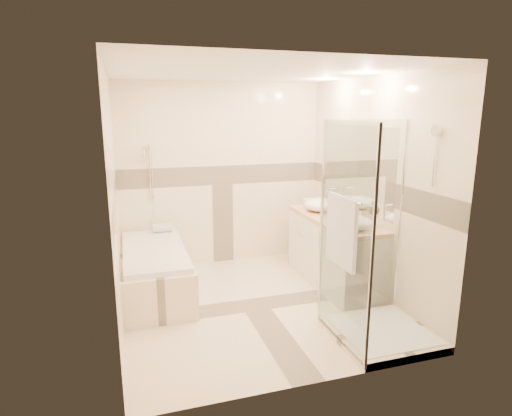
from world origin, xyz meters
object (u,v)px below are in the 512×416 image
object	(u,v)px
vessel_sink_far	(357,223)
amenity_bottle_b	(334,211)
bathtub	(155,269)
vanity	(334,251)
vessel_sink_near	(320,205)
shower_enclosure	(369,287)
amenity_bottle_a	(332,211)

from	to	relation	value
vessel_sink_far	amenity_bottle_b	bearing A→B (deg)	90.00
bathtub	amenity_bottle_b	bearing A→B (deg)	-9.38
vanity	amenity_bottle_b	bearing A→B (deg)	-175.22
vessel_sink_near	shower_enclosure	bearing A→B (deg)	-99.40
vessel_sink_near	amenity_bottle_a	bearing A→B (deg)	-90.00
bathtub	amenity_bottle_a	size ratio (longest dim) A/B	11.01
bathtub	amenity_bottle_b	distance (m)	2.25
vanity	vessel_sink_far	distance (m)	0.73
shower_enclosure	amenity_bottle_b	bearing A→B (deg)	77.87
bathtub	vanity	xyz separation A→B (m)	(2.15, -0.35, 0.12)
bathtub	amenity_bottle_a	xyz separation A→B (m)	(2.13, -0.30, 0.62)
bathtub	vessel_sink_far	distance (m)	2.39
vessel_sink_near	amenity_bottle_b	world-z (taller)	vessel_sink_near
amenity_bottle_a	amenity_bottle_b	size ratio (longest dim) A/B	0.96
vessel_sink_far	amenity_bottle_a	size ratio (longest dim) A/B	2.32
bathtub	amenity_bottle_a	distance (m)	2.24
vessel_sink_near	bathtub	bearing A→B (deg)	-179.29
bathtub	shower_enclosure	bearing A→B (deg)	-41.10
vessel_sink_near	vessel_sink_far	world-z (taller)	vessel_sink_near
bathtub	vessel_sink_near	bearing A→B (deg)	0.71
amenity_bottle_b	vessel_sink_far	bearing A→B (deg)	-90.00
shower_enclosure	amenity_bottle_b	xyz separation A→B (m)	(0.27, 1.27, 0.43)
shower_enclosure	vessel_sink_near	bearing A→B (deg)	80.60
vessel_sink_near	vanity	bearing A→B (deg)	-86.96
vanity	amenity_bottle_b	distance (m)	0.50
bathtub	shower_enclosure	world-z (taller)	shower_enclosure
vanity	amenity_bottle_a	size ratio (longest dim) A/B	10.49
vessel_sink_near	vessel_sink_far	xyz separation A→B (m)	(0.00, -0.92, -0.01)
vessel_sink_near	vessel_sink_far	bearing A→B (deg)	-90.00
shower_enclosure	vessel_sink_near	distance (m)	1.72
bathtub	vessel_sink_far	size ratio (longest dim) A/B	4.74
bathtub	vanity	size ratio (longest dim) A/B	1.05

